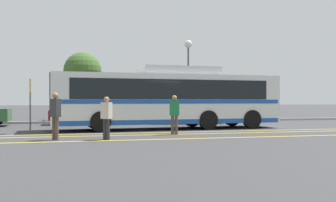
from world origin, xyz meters
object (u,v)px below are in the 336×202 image
at_px(parked_car_1, 85,113).
at_px(pedestrian_0, 55,113).
at_px(pedestrian_1, 174,112).
at_px(street_lamp, 188,58).
at_px(bus_stop_sign, 30,99).
at_px(tree_0, 83,71).
at_px(parked_car_2, 189,112).
at_px(pedestrian_2, 106,115).
at_px(transit_bus, 168,98).

distance_m(parked_car_1, pedestrian_0, 9.83).
distance_m(pedestrian_1, street_lamp, 12.39).
distance_m(parked_car_1, street_lamp, 9.06).
bearing_deg(street_lamp, pedestrian_0, -125.93).
xyz_separation_m(bus_stop_sign, tree_0, (2.65, 11.24, 2.16)).
bearing_deg(pedestrian_1, street_lamp, 80.47).
bearing_deg(parked_car_2, parked_car_1, -93.35).
bearing_deg(tree_0, parked_car_2, -39.28).
xyz_separation_m(pedestrian_0, pedestrian_1, (5.06, 1.34, -0.05)).
bearing_deg(pedestrian_2, parked_car_1, -39.09).
bearing_deg(pedestrian_0, bus_stop_sign, 161.06).
distance_m(pedestrian_0, pedestrian_1, 5.24).
xyz_separation_m(pedestrian_0, tree_0, (1.39, 14.75, 2.69)).
bearing_deg(parked_car_1, tree_0, 0.10).
distance_m(transit_bus, pedestrian_0, 7.34).
relative_size(parked_car_1, tree_0, 0.83).
height_order(street_lamp, tree_0, street_lamp).
bearing_deg(street_lamp, parked_car_1, -160.16).
bearing_deg(transit_bus, parked_car_2, -32.15).
bearing_deg(tree_0, parked_car_1, -89.95).
xyz_separation_m(pedestrian_0, bus_stop_sign, (-1.26, 3.52, 0.53)).
height_order(parked_car_1, street_lamp, street_lamp).
relative_size(parked_car_1, pedestrian_2, 2.59).
bearing_deg(pedestrian_2, tree_0, -40.05).
bearing_deg(bus_stop_sign, parked_car_2, -61.82).
xyz_separation_m(transit_bus, pedestrian_2, (-3.70, -5.04, -0.71)).
bearing_deg(transit_bus, pedestrian_1, 167.52).
bearing_deg(tree_0, transit_bus, -67.25).
xyz_separation_m(parked_car_2, tree_0, (-6.73, 5.51, 2.97)).
xyz_separation_m(transit_bus, pedestrian_1, (-0.55, -3.36, -0.66)).
relative_size(pedestrian_0, pedestrian_1, 1.04).
height_order(pedestrian_0, pedestrian_2, pedestrian_0).
distance_m(bus_stop_sign, street_lamp, 14.01).
xyz_separation_m(pedestrian_2, bus_stop_sign, (-3.17, 3.86, 0.63)).
bearing_deg(parked_car_2, transit_bus, -28.22).
height_order(parked_car_1, pedestrian_1, pedestrian_1).
relative_size(street_lamp, tree_0, 1.16).
height_order(parked_car_2, pedestrian_1, pedestrian_1).
distance_m(transit_bus, tree_0, 11.10).
height_order(parked_car_2, tree_0, tree_0).
bearing_deg(parked_car_1, pedestrian_1, -156.32).
bearing_deg(parked_car_1, transit_bus, -139.98).
height_order(pedestrian_1, tree_0, tree_0).
relative_size(pedestrian_2, street_lamp, 0.28).
xyz_separation_m(parked_car_1, pedestrian_2, (0.52, -10.07, 0.25)).
relative_size(parked_car_2, pedestrian_2, 2.70).
relative_size(transit_bus, street_lamp, 2.07).
bearing_deg(street_lamp, pedestrian_2, -119.08).
distance_m(parked_car_2, pedestrian_1, 8.48).
xyz_separation_m(parked_car_1, pedestrian_1, (3.67, -8.38, 0.30)).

